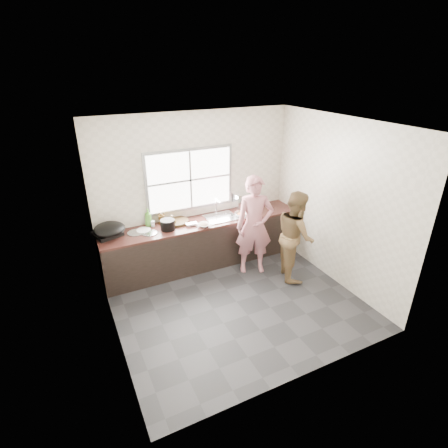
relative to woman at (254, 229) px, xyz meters
name	(u,v)px	position (x,y,z in m)	size (l,w,h in m)	color
floor	(236,302)	(-0.70, -0.70, -0.82)	(3.60, 3.20, 0.01)	#2B2B2D
ceiling	(240,124)	(-0.70, -0.70, 1.89)	(3.60, 3.20, 0.01)	silver
wall_back	(195,189)	(-0.70, 0.90, 0.53)	(3.60, 0.01, 2.70)	beige
wall_left	(105,251)	(-2.51, -0.70, 0.53)	(0.01, 3.20, 2.70)	beige
wall_right	(337,203)	(1.10, -0.70, 0.53)	(0.01, 3.20, 2.70)	beige
wall_front	(312,282)	(-0.70, -2.31, 0.53)	(3.60, 0.01, 2.70)	beige
cabinet	(204,244)	(-0.70, 0.59, -0.41)	(3.60, 0.62, 0.82)	black
countertop	(203,222)	(-0.70, 0.59, 0.02)	(3.60, 0.64, 0.04)	#391C17
sink	(221,217)	(-0.35, 0.59, 0.05)	(0.55, 0.45, 0.02)	silver
faucet	(216,206)	(-0.35, 0.79, 0.19)	(0.02, 0.02, 0.30)	silver
window_frame	(190,180)	(-0.80, 0.89, 0.73)	(1.60, 0.05, 1.10)	#9EA0A5
window_glazing	(190,180)	(-0.80, 0.86, 0.73)	(1.50, 0.01, 1.00)	white
woman	(254,229)	(0.00, 0.00, 0.00)	(0.60, 0.39, 1.63)	#C2747E
person_side	(295,235)	(0.54, -0.44, -0.04)	(0.75, 0.58, 1.54)	brown
cutting_board	(176,221)	(-1.14, 0.74, 0.07)	(0.43, 0.43, 0.04)	#322413
cleaver	(191,223)	(-0.95, 0.51, 0.09)	(0.19, 0.10, 0.01)	silver
bowl_mince	(204,225)	(-0.77, 0.38, 0.07)	(0.21, 0.21, 0.05)	white
bowl_crabs	(241,215)	(0.00, 0.48, 0.07)	(0.18, 0.18, 0.06)	silver
bowl_held	(245,217)	(0.03, 0.38, 0.08)	(0.20, 0.20, 0.06)	silver
black_pot	(168,225)	(-1.36, 0.53, 0.13)	(0.24, 0.24, 0.17)	black
plate_food	(144,230)	(-1.74, 0.66, 0.05)	(0.23, 0.23, 0.02)	silver
bottle_green	(148,217)	(-1.61, 0.82, 0.20)	(0.12, 0.12, 0.31)	#498C2E
bottle_brown_tall	(161,218)	(-1.38, 0.82, 0.15)	(0.09, 0.10, 0.21)	#452E11
bottle_brown_short	(172,221)	(-1.24, 0.68, 0.12)	(0.12, 0.12, 0.16)	#463011
glass_jar	(153,224)	(-1.55, 0.76, 0.09)	(0.07, 0.07, 0.10)	white
burner	(107,234)	(-2.31, 0.76, 0.07)	(0.40, 0.40, 0.06)	black
wok	(109,229)	(-2.28, 0.64, 0.20)	(0.49, 0.49, 0.19)	black
dish_rack	(243,200)	(0.23, 0.82, 0.20)	(0.42, 0.30, 0.32)	white
pot_lid_left	(136,233)	(-1.87, 0.63, 0.05)	(0.28, 0.28, 0.01)	#B7B9BE
pot_lid_right	(149,233)	(-1.68, 0.52, 0.05)	(0.26, 0.26, 0.01)	#A7AAAE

